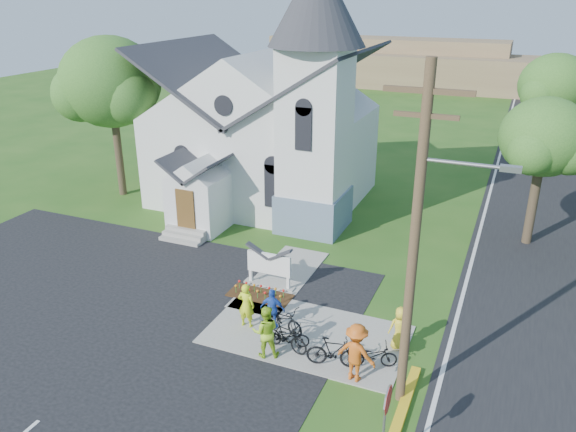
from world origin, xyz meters
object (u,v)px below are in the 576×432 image
at_px(bike_0, 282,317).
at_px(bike_4, 373,355).
at_px(cyclist_3, 356,352).
at_px(church_sign, 269,264).
at_px(bike_2, 288,336).
at_px(bike_3, 333,352).
at_px(stop_sign, 386,410).
at_px(utility_pole, 417,235).
at_px(cyclist_4, 400,328).
at_px(cyclist_0, 246,305).
at_px(cyclist_1, 266,332).
at_px(cyclist_2, 273,309).
at_px(bike_1, 286,337).

bearing_deg(bike_0, bike_4, -82.62).
bearing_deg(cyclist_3, bike_0, -17.32).
xyz_separation_m(church_sign, bike_2, (2.37, -3.63, -0.58)).
relative_size(bike_0, bike_3, 1.10).
bearing_deg(bike_2, stop_sign, -147.28).
bearing_deg(bike_0, utility_pole, -91.90).
xyz_separation_m(bike_2, bike_4, (2.97, 0.05, 0.02)).
distance_m(church_sign, utility_pole, 9.18).
height_order(bike_2, cyclist_4, cyclist_4).
height_order(church_sign, stop_sign, stop_sign).
xyz_separation_m(utility_pole, stop_sign, (0.07, -2.70, -3.62)).
distance_m(cyclist_3, bike_4, 1.05).
bearing_deg(stop_sign, cyclist_3, 118.62).
distance_m(stop_sign, bike_4, 4.24).
bearing_deg(bike_4, bike_0, 55.88).
bearing_deg(utility_pole, cyclist_0, 164.79).
bearing_deg(cyclist_1, cyclist_2, -98.57).
xyz_separation_m(stop_sign, cyclist_2, (-5.20, 4.59, -0.95)).
height_order(utility_pole, bike_3, utility_pole).
bearing_deg(church_sign, cyclist_3, -41.36).
bearing_deg(bike_1, church_sign, 43.34).
bearing_deg(bike_0, bike_2, -125.17).
relative_size(utility_pole, bike_3, 5.60).
xyz_separation_m(cyclist_1, bike_3, (2.26, 0.33, -0.39)).
height_order(stop_sign, bike_1, stop_sign).
height_order(bike_0, bike_1, bike_0).
relative_size(utility_pole, stop_sign, 4.03).
xyz_separation_m(stop_sign, cyclist_4, (-0.73, 5.18, -0.95)).
xyz_separation_m(bike_2, cyclist_3, (2.63, -0.77, 0.58)).
bearing_deg(bike_3, bike_0, 49.72).
distance_m(cyclist_2, cyclist_4, 4.51).
distance_m(cyclist_2, bike_2, 1.30).
distance_m(church_sign, cyclist_2, 3.16).
height_order(utility_pole, bike_0, utility_pole).
bearing_deg(cyclist_4, bike_0, -15.74).
xyz_separation_m(bike_0, bike_1, (0.60, -1.03, -0.00)).
bearing_deg(cyclist_2, cyclist_0, 8.44).
distance_m(bike_0, bike_4, 3.64).
distance_m(cyclist_0, cyclist_2, 0.97).
xyz_separation_m(church_sign, cyclist_0, (0.50, -3.05, -0.12)).
height_order(utility_pole, cyclist_2, utility_pole).
bearing_deg(bike_3, cyclist_3, -124.75).
relative_size(utility_pole, cyclist_2, 6.37).
distance_m(church_sign, cyclist_1, 4.78).
xyz_separation_m(bike_3, bike_4, (1.18, 0.47, -0.12)).
relative_size(bike_1, bike_3, 0.96).
distance_m(bike_0, cyclist_2, 0.44).
bearing_deg(bike_3, utility_pole, -117.44).
bearing_deg(bike_0, church_sign, 52.24).
bearing_deg(cyclist_1, bike_4, 168.27).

